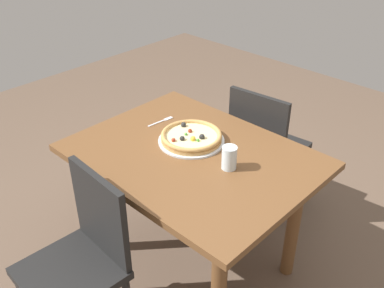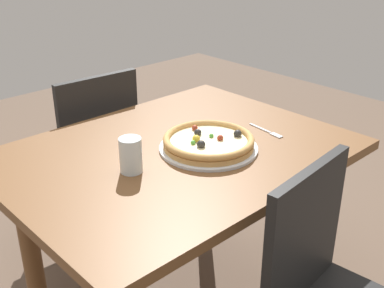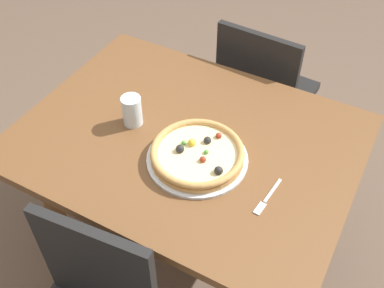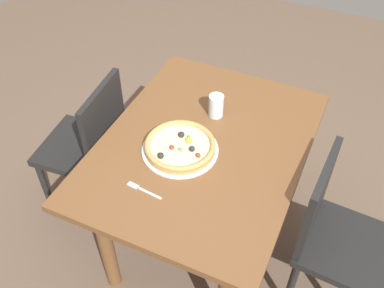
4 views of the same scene
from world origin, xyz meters
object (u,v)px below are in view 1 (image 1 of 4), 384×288
object	(u,v)px
chair_near	(82,258)
fork	(162,121)
chair_far	(265,146)
drinking_glass	(229,158)
plate	(191,141)
dining_table	(193,172)
pizza	(191,136)

from	to	relation	value
chair_near	fork	world-z (taller)	chair_near
chair_far	drinking_glass	world-z (taller)	chair_far
fork	plate	bearing A→B (deg)	-93.92
chair_far	plate	size ratio (longest dim) A/B	2.52
dining_table	chair_near	world-z (taller)	chair_near
fork	pizza	bearing A→B (deg)	-93.97
chair_far	pizza	bearing A→B (deg)	-102.45
fork	drinking_glass	distance (m)	0.57
chair_near	plate	bearing A→B (deg)	-83.79
chair_far	drinking_glass	distance (m)	0.74
fork	dining_table	bearing A→B (deg)	-103.61
chair_far	fork	distance (m)	0.69
chair_far	plate	world-z (taller)	chair_far
dining_table	drinking_glass	bearing A→B (deg)	7.32
chair_near	fork	bearing A→B (deg)	-65.38
fork	chair_far	bearing A→B (deg)	-26.54
dining_table	plate	world-z (taller)	plate
pizza	drinking_glass	xyz separation A→B (m)	(0.29, -0.05, 0.03)
chair_near	pizza	world-z (taller)	chair_near
chair_far	plate	bearing A→B (deg)	-102.43
chair_far	dining_table	bearing A→B (deg)	-94.42
plate	pizza	distance (m)	0.03
chair_far	pizza	size ratio (longest dim) A/B	2.74
chair_near	plate	distance (m)	0.79
drinking_glass	dining_table	bearing A→B (deg)	-172.68
plate	fork	world-z (taller)	plate
pizza	fork	distance (m)	0.27
dining_table	pizza	size ratio (longest dim) A/B	3.74
chair_near	plate	xyz separation A→B (m)	(-0.04, 0.74, 0.26)
pizza	fork	bearing A→B (deg)	170.07
drinking_glass	chair_far	bearing A→B (deg)	109.14
chair_far	plate	distance (m)	0.64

